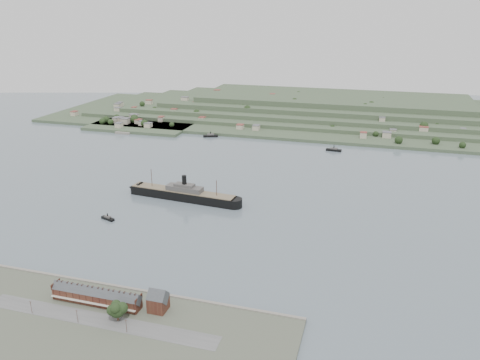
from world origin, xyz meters
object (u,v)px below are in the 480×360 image
(terrace_row, at_px, (96,296))
(fig_tree, at_px, (117,309))
(gabled_building, at_px, (158,301))
(tugboat, at_px, (108,218))
(steamship, at_px, (180,194))

(terrace_row, height_order, fig_tree, fig_tree)
(terrace_row, height_order, gabled_building, gabled_building)
(gabled_building, distance_m, tugboat, 142.80)
(gabled_building, height_order, tugboat, gabled_building)
(steamship, relative_size, tugboat, 8.79)
(terrace_row, distance_m, gabled_building, 37.74)
(terrace_row, distance_m, steamship, 169.71)
(gabled_building, height_order, steamship, steamship)
(fig_tree, bearing_deg, steamship, 102.63)
(gabled_building, bearing_deg, tugboat, 132.71)
(fig_tree, bearing_deg, terrace_row, 150.79)
(fig_tree, bearing_deg, gabled_building, 42.08)
(steamship, xyz_separation_m, tugboat, (-39.36, -59.71, -3.76))
(gabled_building, height_order, fig_tree, gabled_building)
(gabled_building, distance_m, steamship, 174.26)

